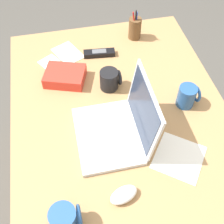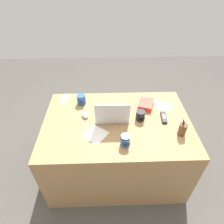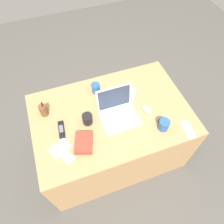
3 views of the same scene
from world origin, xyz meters
The scene contains 13 objects.
ground_plane centered at (0.00, 0.00, 0.00)m, with size 6.00×6.00×0.00m, color #4C4944.
desk centered at (0.00, 0.00, 0.36)m, with size 1.36×0.91×0.73m, color #A87C4F.
laptop centered at (0.05, -0.04, 0.78)m, with size 0.31×0.28×0.25m.
computer_mouse centered at (0.30, -0.07, 0.75)m, with size 0.06×0.10×0.04m, color white.
coffee_mug_white centered at (-0.22, -0.01, 0.77)m, with size 0.08×0.09×0.09m.
coffee_mug_tall centered at (-0.05, 0.28, 0.78)m, with size 0.08×0.09×0.10m.
coffee_mug_spare centered at (0.35, -0.28, 0.78)m, with size 0.09×0.10×0.10m.
cordless_phone centered at (-0.44, -0.02, 0.74)m, with size 0.06×0.16×0.03m.
pen_holder centered at (-0.54, 0.19, 0.79)m, with size 0.06×0.06×0.17m.
snack_bag centered at (-0.30, -0.21, 0.75)m, with size 0.13×0.18×0.05m, color red.
paper_note_left centered at (-0.44, -0.27, 0.73)m, with size 0.07×0.09×0.00m, color white.
paper_note_right centered at (0.19, 0.16, 0.73)m, with size 0.17×0.17×0.00m, color white.
paper_note_front centered at (-0.49, -0.17, 0.73)m, with size 0.16×0.11×0.00m, color white.
Camera 1 is at (0.67, -0.19, 1.69)m, focal length 46.55 mm.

